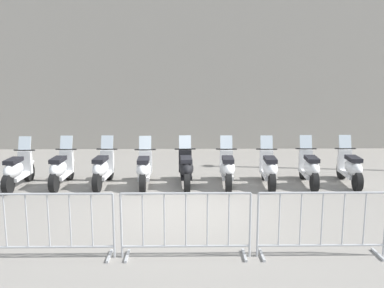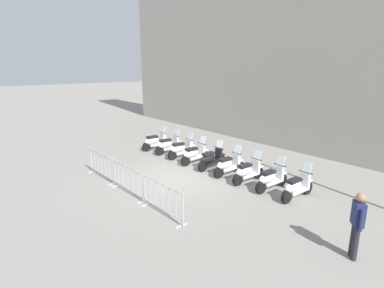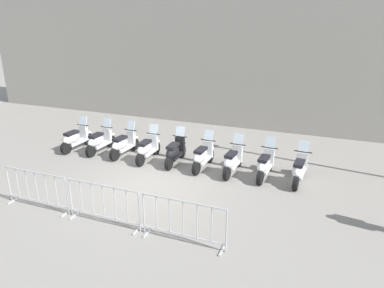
{
  "view_description": "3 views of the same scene",
  "coord_description": "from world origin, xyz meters",
  "px_view_note": "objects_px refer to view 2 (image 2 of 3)",
  "views": [
    {
      "loc": [
        1.33,
        -8.58,
        2.92
      ],
      "look_at": [
        -0.14,
        1.95,
        1.09
      ],
      "focal_mm": 39.36,
      "sensor_mm": 36.0,
      "label": 1
    },
    {
      "loc": [
        10.59,
        -6.03,
        4.73
      ],
      "look_at": [
        -0.94,
        1.24,
        1.09
      ],
      "focal_mm": 29.21,
      "sensor_mm": 36.0,
      "label": 2
    },
    {
      "loc": [
        6.19,
        -7.85,
        4.8
      ],
      "look_at": [
        0.33,
        2.0,
        0.81
      ],
      "focal_mm": 32.78,
      "sensor_mm": 36.0,
      "label": 3
    }
  ],
  "objects_px": {
    "motorcycle_7": "(271,179)",
    "barrier_segment_2": "(163,200)",
    "motorcycle_4": "(211,159)",
    "motorcycle_8": "(296,187)",
    "barrier_segment_0": "(102,166)",
    "motorcycle_2": "(181,149)",
    "barrier_segment_1": "(128,180)",
    "officer_near_row_end": "(357,222)",
    "motorcycle_6": "(247,172)",
    "motorcycle_1": "(168,145)",
    "motorcycle_0": "(155,142)",
    "motorcycle_5": "(228,165)",
    "motorcycle_3": "(194,154)"
  },
  "relations": [
    {
      "from": "motorcycle_7",
      "to": "motorcycle_2",
      "type": "bearing_deg",
      "value": -171.37
    },
    {
      "from": "motorcycle_3",
      "to": "motorcycle_8",
      "type": "height_order",
      "value": "same"
    },
    {
      "from": "motorcycle_0",
      "to": "motorcycle_6",
      "type": "distance_m",
      "value": 6.41
    },
    {
      "from": "motorcycle_7",
      "to": "officer_near_row_end",
      "type": "distance_m",
      "value": 4.37
    },
    {
      "from": "motorcycle_7",
      "to": "motorcycle_8",
      "type": "bearing_deg",
      "value": 9.37
    },
    {
      "from": "barrier_segment_0",
      "to": "barrier_segment_2",
      "type": "distance_m",
      "value": 4.31
    },
    {
      "from": "motorcycle_2",
      "to": "barrier_segment_1",
      "type": "xyz_separation_m",
      "value": [
        2.76,
        -3.87,
        0.07
      ]
    },
    {
      "from": "motorcycle_8",
      "to": "barrier_segment_2",
      "type": "distance_m",
      "value": 4.74
    },
    {
      "from": "motorcycle_4",
      "to": "motorcycle_6",
      "type": "xyz_separation_m",
      "value": [
        2.11,
        0.27,
        0.0
      ]
    },
    {
      "from": "motorcycle_3",
      "to": "barrier_segment_0",
      "type": "xyz_separation_m",
      "value": [
        -0.44,
        -4.27,
        0.07
      ]
    },
    {
      "from": "motorcycle_3",
      "to": "officer_near_row_end",
      "type": "bearing_deg",
      "value": -4.57
    },
    {
      "from": "motorcycle_8",
      "to": "barrier_segment_0",
      "type": "relative_size",
      "value": 0.84
    },
    {
      "from": "motorcycle_5",
      "to": "motorcycle_8",
      "type": "bearing_deg",
      "value": 9.53
    },
    {
      "from": "motorcycle_3",
      "to": "barrier_segment_0",
      "type": "distance_m",
      "value": 4.3
    },
    {
      "from": "motorcycle_4",
      "to": "barrier_segment_2",
      "type": "height_order",
      "value": "motorcycle_4"
    },
    {
      "from": "motorcycle_4",
      "to": "barrier_segment_2",
      "type": "xyz_separation_m",
      "value": [
        2.77,
        -3.85,
        0.07
      ]
    },
    {
      "from": "motorcycle_0",
      "to": "motorcycle_1",
      "type": "distance_m",
      "value": 1.07
    },
    {
      "from": "motorcycle_4",
      "to": "motorcycle_8",
      "type": "distance_m",
      "value": 4.27
    },
    {
      "from": "motorcycle_0",
      "to": "motorcycle_5",
      "type": "height_order",
      "value": "same"
    },
    {
      "from": "motorcycle_1",
      "to": "motorcycle_0",
      "type": "bearing_deg",
      "value": -165.41
    },
    {
      "from": "barrier_segment_0",
      "to": "barrier_segment_2",
      "type": "relative_size",
      "value": 1.0
    },
    {
      "from": "motorcycle_2",
      "to": "motorcycle_8",
      "type": "xyz_separation_m",
      "value": [
        6.34,
        0.98,
        0.0
      ]
    },
    {
      "from": "motorcycle_0",
      "to": "motorcycle_4",
      "type": "distance_m",
      "value": 4.28
    },
    {
      "from": "motorcycle_4",
      "to": "motorcycle_3",
      "type": "bearing_deg",
      "value": -167.39
    },
    {
      "from": "barrier_segment_2",
      "to": "officer_near_row_end",
      "type": "distance_m",
      "value": 5.4
    },
    {
      "from": "motorcycle_1",
      "to": "barrier_segment_2",
      "type": "xyz_separation_m",
      "value": [
        5.94,
        -3.36,
        0.07
      ]
    },
    {
      "from": "motorcycle_4",
      "to": "motorcycle_5",
      "type": "height_order",
      "value": "same"
    },
    {
      "from": "motorcycle_4",
      "to": "barrier_segment_2",
      "type": "distance_m",
      "value": 4.74
    },
    {
      "from": "officer_near_row_end",
      "to": "motorcycle_4",
      "type": "bearing_deg",
      "value": 172.96
    },
    {
      "from": "motorcycle_5",
      "to": "barrier_segment_1",
      "type": "xyz_separation_m",
      "value": [
        -0.41,
        -4.31,
        0.07
      ]
    },
    {
      "from": "motorcycle_1",
      "to": "motorcycle_4",
      "type": "distance_m",
      "value": 3.21
    },
    {
      "from": "motorcycle_2",
      "to": "barrier_segment_0",
      "type": "bearing_deg",
      "value": -81.39
    },
    {
      "from": "barrier_segment_1",
      "to": "motorcycle_1",
      "type": "bearing_deg",
      "value": 135.94
    },
    {
      "from": "motorcycle_2",
      "to": "motorcycle_4",
      "type": "height_order",
      "value": "same"
    },
    {
      "from": "motorcycle_3",
      "to": "barrier_segment_2",
      "type": "relative_size",
      "value": 0.84
    },
    {
      "from": "motorcycle_5",
      "to": "barrier_segment_2",
      "type": "xyz_separation_m",
      "value": [
        1.72,
        -3.98,
        0.07
      ]
    },
    {
      "from": "motorcycle_2",
      "to": "motorcycle_6",
      "type": "distance_m",
      "value": 4.27
    },
    {
      "from": "motorcycle_8",
      "to": "barrier_segment_1",
      "type": "height_order",
      "value": "motorcycle_8"
    },
    {
      "from": "motorcycle_5",
      "to": "motorcycle_6",
      "type": "height_order",
      "value": "same"
    },
    {
      "from": "motorcycle_0",
      "to": "motorcycle_6",
      "type": "xyz_separation_m",
      "value": [
        6.33,
        1.03,
        0.0
      ]
    },
    {
      "from": "barrier_segment_2",
      "to": "motorcycle_4",
      "type": "bearing_deg",
      "value": 125.72
    },
    {
      "from": "motorcycle_3",
      "to": "motorcycle_2",
      "type": "bearing_deg",
      "value": -175.83
    },
    {
      "from": "motorcycle_8",
      "to": "barrier_segment_0",
      "type": "xyz_separation_m",
      "value": [
        -5.7,
        -5.17,
        0.07
      ]
    },
    {
      "from": "barrier_segment_2",
      "to": "officer_near_row_end",
      "type": "relative_size",
      "value": 1.18
    },
    {
      "from": "motorcycle_1",
      "to": "motorcycle_8",
      "type": "relative_size",
      "value": 1.0
    },
    {
      "from": "barrier_segment_1",
      "to": "officer_near_row_end",
      "type": "height_order",
      "value": "officer_near_row_end"
    },
    {
      "from": "officer_near_row_end",
      "to": "motorcycle_6",
      "type": "bearing_deg",
      "value": 167.24
    },
    {
      "from": "barrier_segment_0",
      "to": "barrier_segment_2",
      "type": "bearing_deg",
      "value": 8.77
    },
    {
      "from": "motorcycle_1",
      "to": "motorcycle_2",
      "type": "height_order",
      "value": "same"
    },
    {
      "from": "motorcycle_7",
      "to": "barrier_segment_2",
      "type": "distance_m",
      "value": 4.36
    }
  ]
}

